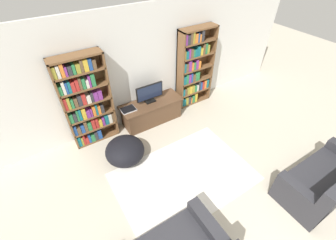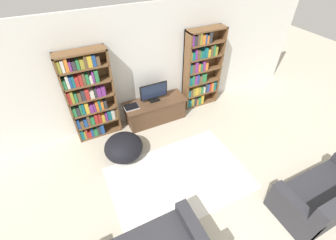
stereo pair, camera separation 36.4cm
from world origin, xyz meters
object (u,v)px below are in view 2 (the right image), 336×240
(couch_right_sofa, at_px, (326,197))
(beanbag_ottoman, at_px, (124,147))
(bookshelf_right, at_px, (200,70))
(television, at_px, (154,92))
(laptop, at_px, (131,107))
(tv_stand, at_px, (155,110))
(bookshelf_left, at_px, (89,97))

(couch_right_sofa, relative_size, beanbag_ottoman, 2.12)
(bookshelf_right, relative_size, television, 3.03)
(laptop, xyz_separation_m, couch_right_sofa, (2.18, -3.37, -0.26))
(tv_stand, height_order, laptop, laptop)
(bookshelf_right, relative_size, beanbag_ottoman, 2.55)
(tv_stand, distance_m, beanbag_ottoman, 1.32)
(bookshelf_left, distance_m, beanbag_ottoman, 1.25)
(bookshelf_left, height_order, couch_right_sofa, bookshelf_left)
(bookshelf_right, relative_size, tv_stand, 1.36)
(laptop, height_order, beanbag_ottoman, laptop)
(bookshelf_right, bearing_deg, laptop, -175.88)
(laptop, xyz_separation_m, beanbag_ottoman, (-0.48, -0.82, -0.31))
(bookshelf_right, distance_m, couch_right_sofa, 3.58)
(bookshelf_right, xyz_separation_m, television, (-1.29, -0.11, -0.20))
(laptop, distance_m, beanbag_ottoman, 1.00)
(tv_stand, relative_size, television, 2.23)
(bookshelf_left, xyz_separation_m, bookshelf_right, (2.68, 0.00, -0.01))
(bookshelf_right, height_order, beanbag_ottoman, bookshelf_right)
(bookshelf_left, distance_m, tv_stand, 1.57)
(beanbag_ottoman, bearing_deg, tv_stand, 37.27)
(television, xyz_separation_m, beanbag_ottoman, (-1.05, -0.84, -0.53))
(bookshelf_right, distance_m, television, 1.31)
(tv_stand, relative_size, laptop, 4.49)
(tv_stand, bearing_deg, laptop, 177.97)
(bookshelf_left, distance_m, television, 1.41)
(tv_stand, height_order, couch_right_sofa, couch_right_sofa)
(bookshelf_right, bearing_deg, beanbag_ottoman, -157.84)
(bookshelf_left, bearing_deg, laptop, -9.13)
(tv_stand, relative_size, couch_right_sofa, 0.89)
(television, bearing_deg, couch_right_sofa, -64.66)
(bookshelf_right, height_order, couch_right_sofa, bookshelf_right)
(bookshelf_left, distance_m, couch_right_sofa, 4.66)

